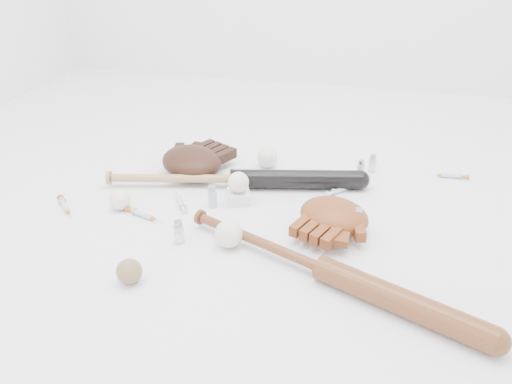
% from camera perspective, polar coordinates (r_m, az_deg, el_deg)
% --- Properties ---
extents(bat_dark, '(0.95, 0.27, 0.07)m').
position_cam_1_polar(bat_dark, '(1.79, -2.60, 1.51)').
color(bat_dark, black).
rests_on(bat_dark, ground).
extents(bat_wood, '(0.89, 0.43, 0.07)m').
position_cam_1_polar(bat_wood, '(1.37, 7.56, -8.64)').
color(bat_wood, brown).
rests_on(bat_wood, ground).
extents(glove_dark, '(0.39, 0.39, 0.10)m').
position_cam_1_polar(glove_dark, '(1.89, -7.38, 3.50)').
color(glove_dark, black).
rests_on(glove_dark, ground).
extents(glove_tan, '(0.34, 0.34, 0.09)m').
position_cam_1_polar(glove_tan, '(1.57, 8.90, -2.67)').
color(glove_tan, brown).
rests_on(glove_tan, ground).
extents(trading_card, '(0.10, 0.11, 0.01)m').
position_cam_1_polar(trading_card, '(1.98, -8.87, 3.09)').
color(trading_card, gold).
rests_on(trading_card, ground).
extents(pedestal, '(0.10, 0.10, 0.04)m').
position_cam_1_polar(pedestal, '(1.70, -2.00, -0.55)').
color(pedestal, white).
rests_on(pedestal, ground).
extents(baseball_on_pedestal, '(0.07, 0.07, 0.07)m').
position_cam_1_polar(baseball_on_pedestal, '(1.67, -2.03, 1.12)').
color(baseball_on_pedestal, white).
rests_on(baseball_on_pedestal, pedestal).
extents(baseball_left, '(0.07, 0.07, 0.07)m').
position_cam_1_polar(baseball_left, '(1.72, -15.30, -0.85)').
color(baseball_left, white).
rests_on(baseball_left, ground).
extents(baseball_upper, '(0.08, 0.08, 0.08)m').
position_cam_1_polar(baseball_upper, '(1.93, 1.30, 3.97)').
color(baseball_upper, white).
rests_on(baseball_upper, ground).
extents(baseball_mid, '(0.08, 0.08, 0.08)m').
position_cam_1_polar(baseball_mid, '(1.48, -3.13, -4.79)').
color(baseball_mid, white).
rests_on(baseball_mid, ground).
extents(baseball_aged, '(0.07, 0.07, 0.07)m').
position_cam_1_polar(baseball_aged, '(1.39, -14.29, -8.78)').
color(baseball_aged, olive).
rests_on(baseball_aged, ground).
extents(syringe_0, '(0.13, 0.14, 0.02)m').
position_cam_1_polar(syringe_0, '(1.79, -21.00, -1.52)').
color(syringe_0, '#ADBCC6').
rests_on(syringe_0, ground).
extents(syringe_1, '(0.11, 0.15, 0.02)m').
position_cam_1_polar(syringe_1, '(1.71, -8.63, -1.19)').
color(syringe_1, '#ADBCC6').
rests_on(syringe_1, ground).
extents(syringe_2, '(0.12, 0.13, 0.02)m').
position_cam_1_polar(syringe_2, '(1.79, 9.72, 0.27)').
color(syringe_2, '#ADBCC6').
rests_on(syringe_2, ground).
extents(syringe_3, '(0.10, 0.11, 0.02)m').
position_cam_1_polar(syringe_3, '(1.39, 7.46, -9.28)').
color(syringe_3, '#ADBCC6').
rests_on(syringe_3, ground).
extents(syringe_4, '(0.16, 0.04, 0.02)m').
position_cam_1_polar(syringe_4, '(2.00, 21.34, 1.75)').
color(syringe_4, '#ADBCC6').
rests_on(syringe_4, ground).
extents(syringe_5, '(0.16, 0.08, 0.02)m').
position_cam_1_polar(syringe_5, '(1.66, -12.80, -2.53)').
color(syringe_5, '#ADBCC6').
rests_on(syringe_5, ground).
extents(vial_0, '(0.03, 0.03, 0.07)m').
position_cam_1_polar(vial_0, '(1.89, 11.85, 2.53)').
color(vial_0, '#B2BBC4').
rests_on(vial_0, ground).
extents(vial_1, '(0.03, 0.03, 0.07)m').
position_cam_1_polar(vial_1, '(1.95, 13.16, 3.20)').
color(vial_1, '#B2BBC4').
rests_on(vial_1, ground).
extents(vial_2, '(0.03, 0.03, 0.08)m').
position_cam_1_polar(vial_2, '(1.67, -5.01, -0.51)').
color(vial_2, '#B2BBC4').
rests_on(vial_2, ground).
extents(vial_3, '(0.04, 0.04, 0.08)m').
position_cam_1_polar(vial_3, '(1.56, 11.44, -3.28)').
color(vial_3, '#B2BBC4').
rests_on(vial_3, ground).
extents(vial_4, '(0.03, 0.03, 0.08)m').
position_cam_1_polar(vial_4, '(1.51, -8.83, -4.54)').
color(vial_4, '#B2BBC4').
rests_on(vial_4, ground).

